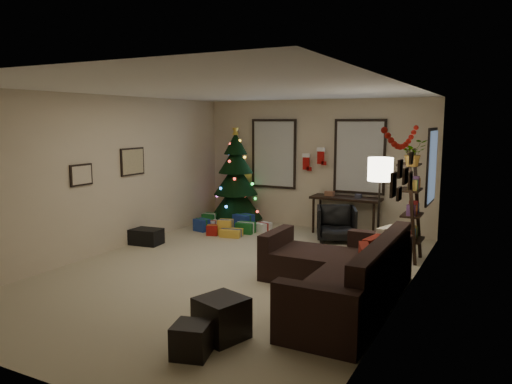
# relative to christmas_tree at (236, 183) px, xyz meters

# --- Properties ---
(floor) EXTENTS (7.00, 7.00, 0.00)m
(floor) POSITION_rel_christmas_tree_xyz_m (1.72, -3.13, -0.91)
(floor) COLOR tan
(floor) RESTS_ON ground
(ceiling) EXTENTS (7.00, 7.00, 0.00)m
(ceiling) POSITION_rel_christmas_tree_xyz_m (1.72, -3.13, 1.79)
(ceiling) COLOR white
(ceiling) RESTS_ON floor
(wall_back) EXTENTS (5.00, 0.00, 5.00)m
(wall_back) POSITION_rel_christmas_tree_xyz_m (1.72, 0.37, 0.44)
(wall_back) COLOR beige
(wall_back) RESTS_ON floor
(wall_front) EXTENTS (5.00, 0.00, 5.00)m
(wall_front) POSITION_rel_christmas_tree_xyz_m (1.72, -6.63, 0.44)
(wall_front) COLOR beige
(wall_front) RESTS_ON floor
(wall_left) EXTENTS (0.00, 7.00, 7.00)m
(wall_left) POSITION_rel_christmas_tree_xyz_m (-0.78, -3.13, 0.44)
(wall_left) COLOR beige
(wall_left) RESTS_ON floor
(wall_right) EXTENTS (0.00, 7.00, 7.00)m
(wall_right) POSITION_rel_christmas_tree_xyz_m (4.22, -3.13, 0.44)
(wall_right) COLOR beige
(wall_right) RESTS_ON floor
(window_back_left) EXTENTS (1.05, 0.06, 1.50)m
(window_back_left) POSITION_rel_christmas_tree_xyz_m (0.77, 0.34, 0.64)
(window_back_left) COLOR #728CB2
(window_back_left) RESTS_ON wall_back
(window_back_right) EXTENTS (1.05, 0.06, 1.50)m
(window_back_right) POSITION_rel_christmas_tree_xyz_m (2.67, 0.34, 0.64)
(window_back_right) COLOR #728CB2
(window_back_right) RESTS_ON wall_back
(window_right_wall) EXTENTS (0.06, 0.90, 1.30)m
(window_right_wall) POSITION_rel_christmas_tree_xyz_m (4.19, -0.58, 0.59)
(window_right_wall) COLOR #728CB2
(window_right_wall) RESTS_ON wall_right
(christmas_tree) EXTENTS (1.18, 1.18, 2.19)m
(christmas_tree) POSITION_rel_christmas_tree_xyz_m (0.00, 0.00, 0.00)
(christmas_tree) COLOR black
(christmas_tree) RESTS_ON floor
(presents) EXTENTS (1.50, 1.09, 0.30)m
(presents) POSITION_rel_christmas_tree_xyz_m (0.28, -0.78, -0.79)
(presents) COLOR #14591E
(presents) RESTS_ON floor
(sofa) EXTENTS (1.94, 2.81, 0.88)m
(sofa) POSITION_rel_christmas_tree_xyz_m (3.55, -3.47, -0.62)
(sofa) COLOR black
(sofa) RESTS_ON floor
(pillow_red_a) EXTENTS (0.24, 0.42, 0.41)m
(pillow_red_a) POSITION_rel_christmas_tree_xyz_m (3.93, -3.86, -0.27)
(pillow_red_a) COLOR maroon
(pillow_red_a) RESTS_ON sofa
(pillow_red_b) EXTENTS (0.19, 0.43, 0.42)m
(pillow_red_b) POSITION_rel_christmas_tree_xyz_m (3.93, -3.44, -0.27)
(pillow_red_b) COLOR maroon
(pillow_red_b) RESTS_ON sofa
(pillow_cream) EXTENTS (0.23, 0.42, 0.41)m
(pillow_cream) POSITION_rel_christmas_tree_xyz_m (3.93, -2.69, -0.28)
(pillow_cream) COLOR beige
(pillow_cream) RESTS_ON sofa
(ottoman_near) EXTENTS (0.58, 0.58, 0.44)m
(ottoman_near) POSITION_rel_christmas_tree_xyz_m (2.78, -5.15, -0.69)
(ottoman_near) COLOR black
(ottoman_near) RESTS_ON floor
(ottoman_far) EXTENTS (0.42, 0.42, 0.33)m
(ottoman_far) POSITION_rel_christmas_tree_xyz_m (2.73, -5.63, -0.74)
(ottoman_far) COLOR black
(ottoman_far) RESTS_ON floor
(desk) EXTENTS (1.40, 0.50, 0.75)m
(desk) POSITION_rel_christmas_tree_xyz_m (2.49, 0.09, -0.24)
(desk) COLOR black
(desk) RESTS_ON floor
(desk_chair) EXTENTS (0.84, 0.81, 0.67)m
(desk_chair) POSITION_rel_christmas_tree_xyz_m (2.51, -0.56, -0.57)
(desk_chair) COLOR black
(desk_chair) RESTS_ON floor
(bookshelf) EXTENTS (0.30, 0.54, 1.82)m
(bookshelf) POSITION_rel_christmas_tree_xyz_m (4.02, -1.26, -0.02)
(bookshelf) COLOR black
(bookshelf) RESTS_ON floor
(potted_plant) EXTENTS (0.64, 0.64, 0.54)m
(potted_plant) POSITION_rel_christmas_tree_xyz_m (4.02, -1.49, 0.93)
(potted_plant) COLOR #4C4C4C
(potted_plant) RESTS_ON bookshelf
(floor_lamp) EXTENTS (0.37, 0.37, 1.73)m
(floor_lamp) POSITION_rel_christmas_tree_xyz_m (3.67, -2.12, 0.54)
(floor_lamp) COLOR black
(floor_lamp) RESTS_ON floor
(art_map) EXTENTS (0.04, 0.60, 0.50)m
(art_map) POSITION_rel_christmas_tree_xyz_m (-0.76, -2.45, 0.62)
(art_map) COLOR black
(art_map) RESTS_ON wall_left
(art_abstract) EXTENTS (0.04, 0.45, 0.35)m
(art_abstract) POSITION_rel_christmas_tree_xyz_m (-0.76, -3.67, 0.50)
(art_abstract) COLOR black
(art_abstract) RESTS_ON wall_left
(gallery) EXTENTS (0.03, 1.25, 0.54)m
(gallery) POSITION_rel_christmas_tree_xyz_m (4.20, -3.20, 0.66)
(gallery) COLOR black
(gallery) RESTS_ON wall_right
(garland) EXTENTS (0.08, 1.90, 0.30)m
(garland) POSITION_rel_christmas_tree_xyz_m (4.17, -3.19, 1.16)
(garland) COLOR #A5140C
(garland) RESTS_ON wall_right
(stocking_left) EXTENTS (0.20, 0.05, 0.36)m
(stocking_left) POSITION_rel_christmas_tree_xyz_m (1.58, 0.23, 0.51)
(stocking_left) COLOR #990F0C
(stocking_left) RESTS_ON wall_back
(stocking_right) EXTENTS (0.20, 0.05, 0.36)m
(stocking_right) POSITION_rel_christmas_tree_xyz_m (1.91, 0.20, 0.65)
(stocking_right) COLOR #990F0C
(stocking_right) RESTS_ON wall_back
(storage_bin) EXTENTS (0.62, 0.45, 0.29)m
(storage_bin) POSITION_rel_christmas_tree_xyz_m (-0.54, -2.42, -0.76)
(storage_bin) COLOR black
(storage_bin) RESTS_ON floor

